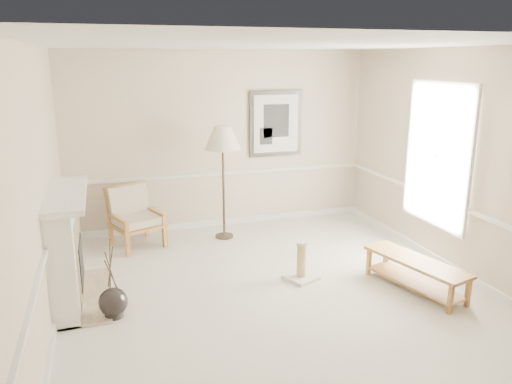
# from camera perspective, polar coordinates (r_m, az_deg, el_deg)

# --- Properties ---
(ground) EXTENTS (5.50, 5.50, 0.00)m
(ground) POSITION_cam_1_polar(r_m,az_deg,el_deg) (6.16, 2.19, -11.55)
(ground) COLOR silver
(ground) RESTS_ON ground
(room) EXTENTS (5.04, 5.54, 2.92)m
(room) POSITION_cam_1_polar(r_m,az_deg,el_deg) (5.70, 3.43, 6.02)
(room) COLOR beige
(room) RESTS_ON ground
(fireplace) EXTENTS (0.64, 1.64, 1.31)m
(fireplace) POSITION_cam_1_polar(r_m,az_deg,el_deg) (6.18, -20.81, -6.00)
(fireplace) COLOR white
(fireplace) RESTS_ON ground
(floor_vase) EXTENTS (0.32, 0.32, 0.92)m
(floor_vase) POSITION_cam_1_polar(r_m,az_deg,el_deg) (5.80, -16.01, -12.08)
(floor_vase) COLOR black
(floor_vase) RESTS_ON ground
(armchair) EXTENTS (0.89, 0.92, 0.90)m
(armchair) POSITION_cam_1_polar(r_m,az_deg,el_deg) (7.78, -13.82, -2.43)
(armchair) COLOR brown
(armchair) RESTS_ON ground
(floor_lamp) EXTENTS (0.58, 0.58, 1.77)m
(floor_lamp) POSITION_cam_1_polar(r_m,az_deg,el_deg) (7.62, -3.82, 5.83)
(floor_lamp) COLOR black
(floor_lamp) RESTS_ON ground
(bench) EXTENTS (0.76, 1.43, 0.39)m
(bench) POSITION_cam_1_polar(r_m,az_deg,el_deg) (6.46, 17.77, -8.46)
(bench) COLOR brown
(bench) RESTS_ON ground
(scratching_post) EXTENTS (0.47, 0.47, 0.51)m
(scratching_post) POSITION_cam_1_polar(r_m,az_deg,el_deg) (6.49, 5.18, -8.62)
(scratching_post) COLOR beige
(scratching_post) RESTS_ON ground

